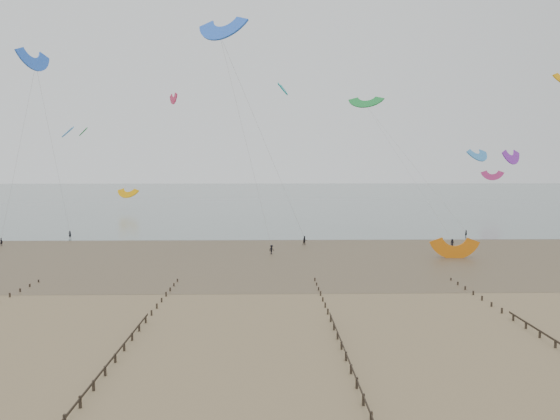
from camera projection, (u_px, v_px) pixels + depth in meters
The scene contains 7 objects.
ground at pixel (288, 305), 59.55m from camera, with size 500.00×500.00×0.00m, color brown.
sea_and_shore at pixel (257, 253), 93.73m from camera, with size 500.00×665.00×0.03m.
groynes at pixel (350, 365), 40.61m from camera, with size 72.16×50.16×1.00m.
kitesurfer_lead at pixel (1, 242), 101.89m from camera, with size 0.55×0.36×1.51m, color black.
kitesurfers at pixel (448, 238), 106.80m from camera, with size 125.70×27.46×1.71m.
grounded_kite at pixel (454, 258), 88.76m from camera, with size 6.60×3.46×5.03m, color orange, non-canonical shape.
kites_airborne at pixel (233, 138), 141.54m from camera, with size 224.06×107.94×37.68m.
Camera 1 is at (-2.03, -58.40, 15.50)m, focal length 35.00 mm.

